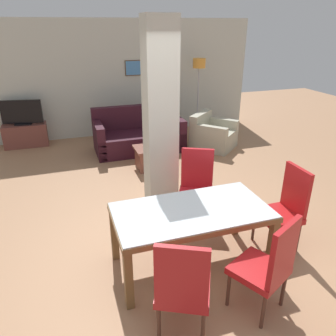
{
  "coord_description": "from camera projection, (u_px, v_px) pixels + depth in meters",
  "views": [
    {
      "loc": [
        -1.21,
        -2.81,
        2.58
      ],
      "look_at": [
        0.0,
        0.81,
        0.89
      ],
      "focal_mm": 35.0,
      "sensor_mm": 36.0,
      "label": 1
    }
  ],
  "objects": [
    {
      "name": "tv_screen",
      "position": [
        22.0,
        113.0,
        7.21
      ],
      "size": [
        0.87,
        0.26,
        0.55
      ],
      "rotation": [
        0.0,
        0.0,
        2.96
      ],
      "color": "black",
      "rests_on": "tv_stand"
    },
    {
      "name": "dining_chair_head_right",
      "position": [
        285.0,
        206.0,
        3.96
      ],
      "size": [
        0.46,
        0.46,
        1.05
      ],
      "rotation": [
        0.0,
        0.0,
        1.57
      ],
      "color": "red",
      "rests_on": "ground_plane"
    },
    {
      "name": "ground_plane",
      "position": [
        190.0,
        264.0,
        3.83
      ],
      "size": [
        18.0,
        18.0,
        0.0
      ],
      "primitive_type": "plane",
      "color": "#A87955"
    },
    {
      "name": "coffee_table",
      "position": [
        152.0,
        157.0,
        6.31
      ],
      "size": [
        0.65,
        0.53,
        0.42
      ],
      "color": "brown",
      "rests_on": "ground_plane"
    },
    {
      "name": "sofa",
      "position": [
        138.0,
        136.0,
        7.2
      ],
      "size": [
        1.89,
        0.95,
        0.92
      ],
      "rotation": [
        0.0,
        0.0,
        3.14
      ],
      "color": "#34121D",
      "rests_on": "ground_plane"
    },
    {
      "name": "tv_stand",
      "position": [
        26.0,
        135.0,
        7.42
      ],
      "size": [
        0.93,
        0.4,
        0.51
      ],
      "color": "brown",
      "rests_on": "ground_plane"
    },
    {
      "name": "back_wall",
      "position": [
        110.0,
        80.0,
        7.81
      ],
      "size": [
        7.2,
        0.09,
        2.7
      ],
      "color": "beige",
      "rests_on": "ground_plane"
    },
    {
      "name": "dining_chair_near_left",
      "position": [
        183.0,
        286.0,
        2.75
      ],
      "size": [
        0.62,
        0.62,
        1.05
      ],
      "rotation": [
        0.0,
        0.0,
        -0.46
      ],
      "color": "#AD1D20",
      "rests_on": "ground_plane"
    },
    {
      "name": "dining_table",
      "position": [
        191.0,
        221.0,
        3.59
      ],
      "size": [
        1.7,
        0.88,
        0.74
      ],
      "color": "brown",
      "rests_on": "ground_plane"
    },
    {
      "name": "divider_pillar",
      "position": [
        160.0,
        119.0,
        4.6
      ],
      "size": [
        0.44,
        0.36,
        2.7
      ],
      "color": "beige",
      "rests_on": "ground_plane"
    },
    {
      "name": "armchair",
      "position": [
        212.0,
        136.0,
        7.33
      ],
      "size": [
        1.18,
        1.18,
        0.76
      ],
      "rotation": [
        0.0,
        0.0,
        3.87
      ],
      "color": "#B3B097",
      "rests_on": "ground_plane"
    },
    {
      "name": "bottle",
      "position": [
        158.0,
        140.0,
        6.33
      ],
      "size": [
        0.08,
        0.08,
        0.22
      ],
      "color": "#B2B7BC",
      "rests_on": "coffee_table"
    },
    {
      "name": "dining_chair_far_right",
      "position": [
        196.0,
        185.0,
        4.47
      ],
      "size": [
        0.62,
        0.62,
        1.05
      ],
      "rotation": [
        0.0,
        0.0,
        2.68
      ],
      "color": "red",
      "rests_on": "ground_plane"
    },
    {
      "name": "floor_lamp",
      "position": [
        199.0,
        71.0,
        7.89
      ],
      "size": [
        0.3,
        0.3,
        1.82
      ],
      "color": "#B7B7BC",
      "rests_on": "ground_plane"
    },
    {
      "name": "dining_chair_near_right",
      "position": [
        269.0,
        265.0,
        3.0
      ],
      "size": [
        0.62,
        0.62,
        1.05
      ],
      "rotation": [
        0.0,
        0.0,
        0.46
      ],
      "color": "#AE1A1D",
      "rests_on": "ground_plane"
    }
  ]
}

